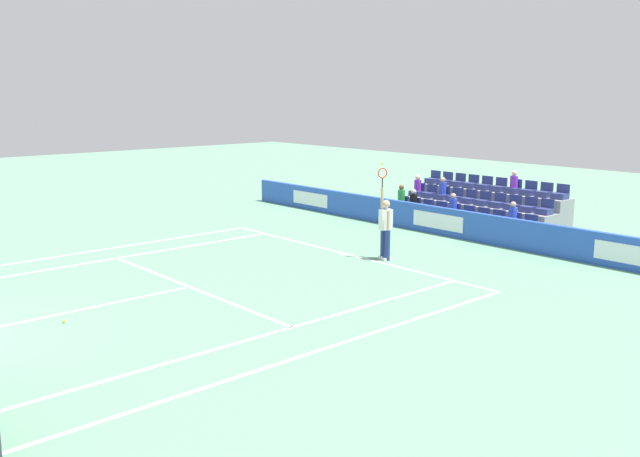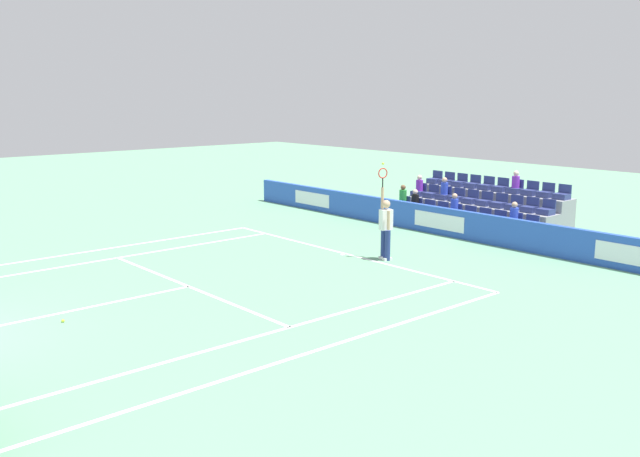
% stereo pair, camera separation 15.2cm
% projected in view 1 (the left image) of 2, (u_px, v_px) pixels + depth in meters
% --- Properties ---
extents(line_baseline, '(10.97, 0.10, 0.01)m').
position_uv_depth(line_baseline, '(346.00, 254.00, 21.09)').
color(line_baseline, white).
rests_on(line_baseline, ground).
extents(line_service, '(8.23, 0.10, 0.01)m').
position_uv_depth(line_service, '(189.00, 287.00, 17.52)').
color(line_service, white).
rests_on(line_service, ground).
extents(line_centre_service, '(0.10, 6.40, 0.01)m').
position_uv_depth(line_centre_service, '(65.00, 313.00, 15.44)').
color(line_centre_service, white).
rests_on(line_centre_service, ground).
extents(line_singles_sideline_left, '(0.10, 11.89, 0.01)m').
position_uv_depth(line_singles_sideline_left, '(102.00, 261.00, 20.24)').
color(line_singles_sideline_left, white).
rests_on(line_singles_sideline_left, ground).
extents(line_singles_sideline_right, '(0.10, 11.89, 0.01)m').
position_uv_depth(line_singles_sideline_right, '(274.00, 332.00, 14.20)').
color(line_singles_sideline_right, white).
rests_on(line_singles_sideline_right, ground).
extents(line_doubles_sideline_left, '(0.10, 11.89, 0.01)m').
position_uv_depth(line_doubles_sideline_left, '(83.00, 253.00, 21.25)').
color(line_doubles_sideline_left, white).
rests_on(line_doubles_sideline_left, ground).
extents(line_doubles_sideline_right, '(0.10, 11.89, 0.01)m').
position_uv_depth(line_doubles_sideline_right, '(318.00, 351.00, 13.19)').
color(line_doubles_sideline_right, white).
rests_on(line_doubles_sideline_right, ground).
extents(line_centre_mark, '(0.10, 0.20, 0.01)m').
position_uv_depth(line_centre_mark, '(343.00, 254.00, 21.02)').
color(line_centre_mark, white).
rests_on(line_centre_mark, ground).
extents(sponsor_barrier, '(20.28, 0.22, 0.96)m').
position_uv_depth(sponsor_barrier, '(439.00, 221.00, 23.92)').
color(sponsor_barrier, blue).
rests_on(sponsor_barrier, ground).
extents(tennis_player, '(0.51, 0.41, 2.85)m').
position_uv_depth(tennis_player, '(385.00, 226.00, 20.21)').
color(tennis_player, navy).
rests_on(tennis_player, ground).
extents(stadium_stand, '(6.20, 2.85, 2.08)m').
position_uv_depth(stadium_stand, '(479.00, 211.00, 25.42)').
color(stadium_stand, gray).
rests_on(stadium_stand, ground).
extents(loose_tennis_ball, '(0.07, 0.07, 0.07)m').
position_uv_depth(loose_tennis_ball, '(64.00, 321.00, 14.78)').
color(loose_tennis_ball, '#D1E533').
rests_on(loose_tennis_ball, ground).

